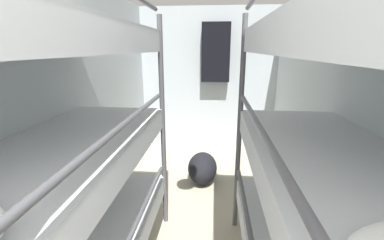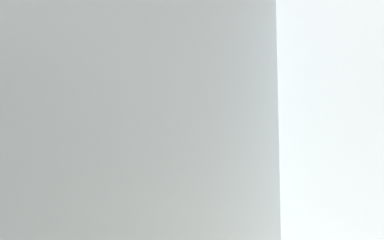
% 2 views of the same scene
% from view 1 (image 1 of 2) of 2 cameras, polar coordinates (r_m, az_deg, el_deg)
% --- Properties ---
extents(wall_left, '(0.06, 4.69, 2.28)m').
position_cam_1_polar(wall_left, '(2.39, -26.58, 1.71)').
color(wall_left, silver).
rests_on(wall_left, ground_plane).
extents(wall_right, '(0.06, 4.69, 2.28)m').
position_cam_1_polar(wall_right, '(2.27, 31.52, 0.40)').
color(wall_right, silver).
rests_on(wall_right, ground_plane).
extents(wall_back, '(2.32, 0.06, 2.28)m').
position_cam_1_polar(wall_back, '(4.32, 3.63, 8.88)').
color(wall_back, silver).
rests_on(wall_back, ground_plane).
extents(bunk_stack_left_near, '(0.79, 1.94, 1.95)m').
position_cam_1_polar(bunk_stack_left_near, '(1.53, -28.69, -8.81)').
color(bunk_stack_left_near, '#4C4C51').
rests_on(bunk_stack_left_near, ground_plane).
extents(bunk_stack_right_near, '(0.79, 1.94, 1.95)m').
position_cam_1_polar(bunk_stack_right_near, '(1.41, 30.09, -10.97)').
color(bunk_stack_right_near, '#4C4C51').
rests_on(bunk_stack_right_near, ground_plane).
extents(duffel_bag, '(0.37, 0.54, 0.37)m').
position_cam_1_polar(duffel_bag, '(3.32, 2.33, -10.56)').
color(duffel_bag, black).
rests_on(duffel_bag, ground_plane).
extents(hanging_coat, '(0.44, 0.12, 0.90)m').
position_cam_1_polar(hanging_coat, '(4.13, 5.30, 14.68)').
color(hanging_coat, black).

